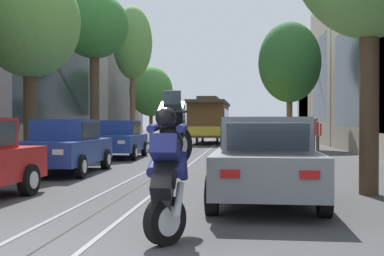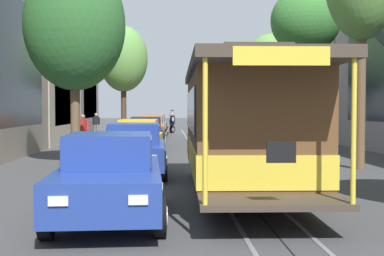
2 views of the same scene
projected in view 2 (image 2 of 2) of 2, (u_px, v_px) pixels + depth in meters
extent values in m
plane|color=#424244|center=(206.00, 151.00, 24.75)|extent=(160.00, 160.00, 0.00)
cube|color=gray|center=(223.00, 157.00, 22.06)|extent=(0.08, 55.13, 0.01)
cube|color=gray|center=(198.00, 157.00, 22.01)|extent=(0.08, 55.13, 0.01)
cube|color=black|center=(210.00, 157.00, 22.04)|extent=(0.03, 55.13, 0.01)
cube|color=#BCAD93|center=(339.00, 64.00, 37.99)|extent=(5.70, 15.41, 10.41)
cube|color=#2D3842|center=(300.00, 71.00, 37.89)|extent=(0.04, 11.00, 6.25)
cube|color=gray|center=(64.00, 79.00, 40.26)|extent=(4.11, 9.13, 8.57)
cube|color=#2D3842|center=(90.00, 84.00, 40.36)|extent=(0.04, 6.60, 5.14)
cube|color=#BCAD93|center=(30.00, 82.00, 30.87)|extent=(4.32, 9.13, 7.15)
cube|color=#2D3842|center=(67.00, 88.00, 30.98)|extent=(0.04, 6.60, 4.29)
cube|color=#2D3842|center=(22.00, 63.00, 21.54)|extent=(0.04, 6.60, 5.17)
cube|color=red|center=(229.00, 126.00, 40.28)|extent=(2.01, 4.38, 0.66)
cube|color=red|center=(229.00, 118.00, 40.10)|extent=(1.57, 2.13, 0.60)
cube|color=#2D3842|center=(228.00, 118.00, 40.94)|extent=(1.34, 0.29, 0.47)
cube|color=#2D3842|center=(230.00, 118.00, 38.92)|extent=(1.30, 0.26, 0.45)
cube|color=#2D3842|center=(219.00, 118.00, 40.11)|extent=(0.12, 1.81, 0.47)
cube|color=#2D3842|center=(239.00, 118.00, 40.10)|extent=(0.12, 1.81, 0.47)
cube|color=white|center=(220.00, 124.00, 42.43)|extent=(0.28, 0.05, 0.14)
cube|color=#B21414|center=(223.00, 126.00, 38.12)|extent=(0.28, 0.05, 0.12)
cube|color=white|center=(234.00, 124.00, 42.43)|extent=(0.28, 0.05, 0.14)
cube|color=#B21414|center=(239.00, 126.00, 38.11)|extent=(0.28, 0.05, 0.12)
cylinder|color=black|center=(217.00, 130.00, 41.63)|extent=(0.23, 0.65, 0.64)
cylinder|color=silver|center=(215.00, 130.00, 41.63)|extent=(0.04, 0.35, 0.35)
cylinder|color=black|center=(239.00, 130.00, 41.62)|extent=(0.23, 0.65, 0.64)
cylinder|color=silver|center=(240.00, 130.00, 41.62)|extent=(0.04, 0.35, 0.35)
cylinder|color=black|center=(218.00, 131.00, 38.96)|extent=(0.23, 0.65, 0.64)
cylinder|color=silver|center=(217.00, 131.00, 38.96)|extent=(0.04, 0.35, 0.35)
cylinder|color=black|center=(242.00, 131.00, 38.95)|extent=(0.23, 0.65, 0.64)
cylinder|color=silver|center=(243.00, 131.00, 38.95)|extent=(0.04, 0.35, 0.35)
cube|color=#233D93|center=(238.00, 129.00, 34.54)|extent=(1.89, 4.34, 0.66)
cube|color=#233D93|center=(238.00, 120.00, 34.36)|extent=(1.52, 2.10, 0.60)
cube|color=#2D3842|center=(236.00, 120.00, 35.20)|extent=(1.34, 0.25, 0.47)
cube|color=#2D3842|center=(241.00, 120.00, 33.18)|extent=(1.30, 0.23, 0.45)
cube|color=#2D3842|center=(227.00, 120.00, 34.31)|extent=(0.07, 1.81, 0.47)
cube|color=#2D3842|center=(250.00, 120.00, 34.41)|extent=(0.07, 1.81, 0.47)
cube|color=white|center=(225.00, 126.00, 36.65)|extent=(0.28, 0.05, 0.14)
cube|color=#B21414|center=(234.00, 129.00, 32.34)|extent=(0.28, 0.05, 0.12)
cube|color=white|center=(241.00, 126.00, 36.72)|extent=(0.28, 0.05, 0.14)
cube|color=#B21414|center=(252.00, 129.00, 32.42)|extent=(0.28, 0.05, 0.12)
cylinder|color=black|center=(222.00, 133.00, 35.82)|extent=(0.21, 0.64, 0.64)
cylinder|color=silver|center=(221.00, 133.00, 35.81)|extent=(0.03, 0.35, 0.35)
cylinder|color=black|center=(248.00, 133.00, 35.94)|extent=(0.21, 0.64, 0.64)
cylinder|color=silver|center=(249.00, 133.00, 35.94)|extent=(0.03, 0.35, 0.35)
cylinder|color=black|center=(227.00, 135.00, 33.16)|extent=(0.21, 0.64, 0.64)
cylinder|color=silver|center=(226.00, 135.00, 33.15)|extent=(0.03, 0.35, 0.35)
cylinder|color=black|center=(255.00, 135.00, 33.28)|extent=(0.21, 0.64, 0.64)
cylinder|color=silver|center=(257.00, 135.00, 33.29)|extent=(0.03, 0.35, 0.35)
cube|color=#233D93|center=(254.00, 134.00, 28.13)|extent=(1.96, 4.37, 0.66)
cube|color=#233D93|center=(254.00, 122.00, 27.96)|extent=(1.55, 2.12, 0.60)
cube|color=#2D3842|center=(251.00, 122.00, 28.80)|extent=(1.34, 0.27, 0.47)
cube|color=#2D3842|center=(259.00, 123.00, 26.78)|extent=(1.30, 0.25, 0.45)
cube|color=#2D3842|center=(241.00, 122.00, 27.90)|extent=(0.10, 1.81, 0.47)
cube|color=#2D3842|center=(268.00, 122.00, 28.02)|extent=(0.10, 1.81, 0.47)
cube|color=white|center=(237.00, 130.00, 30.23)|extent=(0.28, 0.05, 0.14)
cube|color=#B21414|center=(251.00, 134.00, 25.93)|extent=(0.28, 0.05, 0.12)
cube|color=white|center=(256.00, 130.00, 30.33)|extent=(0.28, 0.05, 0.14)
cube|color=#B21414|center=(274.00, 134.00, 26.03)|extent=(0.28, 0.05, 0.12)
cylinder|color=black|center=(234.00, 139.00, 29.40)|extent=(0.22, 0.65, 0.64)
cylinder|color=silver|center=(232.00, 139.00, 29.39)|extent=(0.03, 0.35, 0.35)
cylinder|color=black|center=(264.00, 139.00, 29.55)|extent=(0.22, 0.65, 0.64)
cylinder|color=silver|center=(266.00, 139.00, 29.56)|extent=(0.03, 0.35, 0.35)
cylinder|color=black|center=(242.00, 142.00, 26.75)|extent=(0.22, 0.65, 0.64)
cylinder|color=silver|center=(240.00, 142.00, 26.74)|extent=(0.03, 0.35, 0.35)
cylinder|color=black|center=(276.00, 142.00, 26.89)|extent=(0.22, 0.65, 0.64)
cylinder|color=silver|center=(278.00, 142.00, 26.90)|extent=(0.03, 0.35, 0.35)
cube|color=slate|center=(155.00, 127.00, 39.18)|extent=(1.87, 4.33, 0.66)
cube|color=slate|center=(155.00, 118.00, 39.30)|extent=(1.51, 2.09, 0.60)
cube|color=#2D3842|center=(154.00, 119.00, 38.46)|extent=(1.34, 0.24, 0.47)
cube|color=#2D3842|center=(155.00, 118.00, 40.48)|extent=(1.30, 0.22, 0.45)
cube|color=#2D3842|center=(165.00, 118.00, 39.32)|extent=(0.06, 1.81, 0.47)
cube|color=#2D3842|center=(145.00, 118.00, 39.28)|extent=(0.06, 1.81, 0.47)
cube|color=white|center=(161.00, 126.00, 37.03)|extent=(0.28, 0.04, 0.14)
cube|color=#B21414|center=(163.00, 124.00, 41.35)|extent=(0.28, 0.04, 0.12)
cube|color=white|center=(145.00, 126.00, 37.00)|extent=(0.28, 0.04, 0.14)
cube|color=#B21414|center=(149.00, 124.00, 41.31)|extent=(0.28, 0.04, 0.12)
cylinder|color=black|center=(166.00, 132.00, 37.88)|extent=(0.21, 0.64, 0.64)
cylinder|color=silver|center=(167.00, 132.00, 37.89)|extent=(0.03, 0.35, 0.35)
cylinder|color=black|center=(142.00, 132.00, 37.83)|extent=(0.21, 0.64, 0.64)
cylinder|color=silver|center=(140.00, 132.00, 37.83)|extent=(0.03, 0.35, 0.35)
cylinder|color=black|center=(167.00, 130.00, 40.54)|extent=(0.21, 0.64, 0.64)
cylinder|color=silver|center=(168.00, 130.00, 40.55)|extent=(0.03, 0.35, 0.35)
cylinder|color=black|center=(144.00, 130.00, 40.49)|extent=(0.21, 0.64, 0.64)
cylinder|color=silver|center=(142.00, 130.00, 40.49)|extent=(0.03, 0.35, 0.35)
cube|color=orange|center=(151.00, 130.00, 33.86)|extent=(1.84, 4.32, 0.66)
cube|color=orange|center=(151.00, 120.00, 33.98)|extent=(1.50, 2.08, 0.60)
cube|color=#2D3842|center=(150.00, 120.00, 33.14)|extent=(1.33, 0.23, 0.47)
cube|color=#2D3842|center=(152.00, 120.00, 35.16)|extent=(1.30, 0.21, 0.45)
cube|color=#2D3842|center=(162.00, 120.00, 34.01)|extent=(0.05, 1.81, 0.47)
cube|color=#2D3842|center=(139.00, 120.00, 33.96)|extent=(0.05, 1.81, 0.47)
cube|color=white|center=(158.00, 129.00, 31.71)|extent=(0.28, 0.04, 0.14)
cube|color=#B21414|center=(160.00, 127.00, 36.03)|extent=(0.28, 0.04, 0.12)
cube|color=white|center=(140.00, 129.00, 31.68)|extent=(0.28, 0.04, 0.14)
cube|color=#B21414|center=(144.00, 127.00, 35.99)|extent=(0.28, 0.04, 0.12)
cylinder|color=black|center=(164.00, 136.00, 32.57)|extent=(0.21, 0.64, 0.64)
cylinder|color=silver|center=(166.00, 136.00, 32.57)|extent=(0.02, 0.35, 0.35)
cylinder|color=black|center=(136.00, 136.00, 32.51)|extent=(0.21, 0.64, 0.64)
cylinder|color=silver|center=(134.00, 136.00, 32.50)|extent=(0.02, 0.35, 0.35)
cylinder|color=black|center=(165.00, 134.00, 35.23)|extent=(0.21, 0.64, 0.64)
cylinder|color=silver|center=(166.00, 134.00, 35.23)|extent=(0.02, 0.35, 0.35)
cylinder|color=black|center=(139.00, 134.00, 35.17)|extent=(0.21, 0.64, 0.64)
cylinder|color=silver|center=(137.00, 134.00, 35.17)|extent=(0.02, 0.35, 0.35)
cube|color=#19234C|center=(146.00, 135.00, 27.26)|extent=(1.81, 4.30, 0.66)
cube|color=#19234C|center=(146.00, 123.00, 27.39)|extent=(1.48, 2.07, 0.60)
cube|color=#2D3842|center=(145.00, 123.00, 26.55)|extent=(1.33, 0.22, 0.47)
cube|color=#2D3842|center=(147.00, 122.00, 28.57)|extent=(1.30, 0.20, 0.45)
cube|color=#2D3842|center=(160.00, 123.00, 27.42)|extent=(0.03, 1.81, 0.47)
cube|color=#2D3842|center=(132.00, 123.00, 27.36)|extent=(0.03, 1.81, 0.47)
cube|color=white|center=(156.00, 135.00, 25.13)|extent=(0.28, 0.04, 0.14)
cube|color=#B21414|center=(158.00, 131.00, 29.44)|extent=(0.28, 0.04, 0.12)
cube|color=white|center=(132.00, 135.00, 25.08)|extent=(0.28, 0.04, 0.14)
cube|color=#B21414|center=(138.00, 131.00, 29.39)|extent=(0.28, 0.04, 0.12)
cylinder|color=black|center=(163.00, 143.00, 25.98)|extent=(0.20, 0.64, 0.64)
cylinder|color=silver|center=(165.00, 143.00, 25.99)|extent=(0.02, 0.35, 0.35)
cylinder|color=black|center=(127.00, 143.00, 25.91)|extent=(0.20, 0.64, 0.64)
cylinder|color=silver|center=(125.00, 143.00, 25.90)|extent=(0.02, 0.35, 0.35)
cylinder|color=black|center=(163.00, 140.00, 28.64)|extent=(0.20, 0.64, 0.64)
cylinder|color=silver|center=(165.00, 140.00, 28.65)|extent=(0.02, 0.35, 0.35)
cylinder|color=black|center=(131.00, 140.00, 28.57)|extent=(0.20, 0.64, 0.64)
cylinder|color=silver|center=(129.00, 140.00, 28.56)|extent=(0.02, 0.35, 0.35)
cube|color=gold|center=(139.00, 142.00, 21.34)|extent=(1.91, 4.34, 0.66)
cube|color=gold|center=(139.00, 127.00, 21.46)|extent=(1.53, 2.10, 0.60)
cube|color=#2D3842|center=(137.00, 128.00, 20.63)|extent=(1.34, 0.25, 0.47)
cube|color=#2D3842|center=(141.00, 126.00, 22.65)|extent=(1.30, 0.23, 0.45)
cube|color=#2D3842|center=(157.00, 127.00, 21.48)|extent=(0.08, 1.81, 0.47)
cube|color=#2D3842|center=(121.00, 127.00, 21.45)|extent=(0.08, 1.81, 0.47)
cube|color=white|center=(149.00, 143.00, 19.19)|extent=(0.28, 0.05, 0.14)
cube|color=#B21414|center=(155.00, 137.00, 23.50)|extent=(0.28, 0.05, 0.12)
cube|color=white|center=(118.00, 144.00, 19.17)|extent=(0.28, 0.05, 0.14)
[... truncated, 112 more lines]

